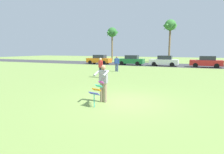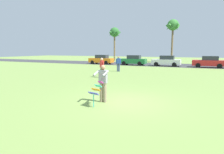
{
  "view_description": "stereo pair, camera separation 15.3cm",
  "coord_description": "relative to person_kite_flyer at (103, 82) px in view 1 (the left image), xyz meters",
  "views": [
    {
      "loc": [
        2.86,
        -8.16,
        2.4
      ],
      "look_at": [
        -0.89,
        0.53,
        1.05
      ],
      "focal_mm": 30.27,
      "sensor_mm": 36.0,
      "label": 1
    },
    {
      "loc": [
        3.0,
        -8.09,
        2.4
      ],
      "look_at": [
        -0.89,
        0.53,
        1.05
      ],
      "focal_mm": 30.27,
      "sensor_mm": 36.0,
      "label": 2
    }
  ],
  "objects": [
    {
      "name": "ground_plane",
      "position": [
        0.89,
        0.49,
        -0.95
      ],
      "size": [
        120.0,
        120.0,
        0.0
      ],
      "primitive_type": "plane",
      "color": "olive"
    },
    {
      "name": "road_strip",
      "position": [
        0.89,
        24.14,
        -0.95
      ],
      "size": [
        120.0,
        8.0,
        0.01
      ],
      "primitive_type": "cube",
      "color": "#38383D",
      "rests_on": "ground"
    },
    {
      "name": "person_kite_flyer",
      "position": [
        0.0,
        0.0,
        0.0
      ],
      "size": [
        0.57,
        0.67,
        1.73
      ],
      "color": "gray",
      "rests_on": "ground"
    },
    {
      "name": "kite_held",
      "position": [
        0.02,
        -0.7,
        -0.25
      ],
      "size": [
        0.53,
        0.69,
        1.07
      ],
      "color": "#D83399",
      "rests_on": "ground"
    },
    {
      "name": "parked_car_orange",
      "position": [
        -11.38,
        21.74,
        -0.18
      ],
      "size": [
        4.25,
        1.93,
        1.6
      ],
      "color": "orange",
      "rests_on": "ground"
    },
    {
      "name": "parked_car_green",
      "position": [
        -5.55,
        21.74,
        -0.18
      ],
      "size": [
        4.23,
        1.89,
        1.6
      ],
      "color": "#1E7238",
      "rests_on": "ground"
    },
    {
      "name": "parked_car_white",
      "position": [
        -0.34,
        21.74,
        -0.18
      ],
      "size": [
        4.24,
        1.91,
        1.6
      ],
      "color": "white",
      "rests_on": "ground"
    },
    {
      "name": "parked_car_red",
      "position": [
        5.4,
        21.74,
        -0.18
      ],
      "size": [
        4.24,
        1.92,
        1.6
      ],
      "color": "red",
      "rests_on": "ground"
    },
    {
      "name": "palm_tree_left_near",
      "position": [
        -13.23,
        31.78,
        5.13
      ],
      "size": [
        2.58,
        2.71,
        7.42
      ],
      "color": "brown",
      "rests_on": "ground"
    },
    {
      "name": "palm_tree_right_near",
      "position": [
        -0.65,
        30.54,
        5.84
      ],
      "size": [
        2.58,
        2.71,
        8.18
      ],
      "color": "brown",
      "rests_on": "ground"
    },
    {
      "name": "person_walker_near",
      "position": [
        -3.7,
        7.07,
        -0.02
      ],
      "size": [
        0.49,
        0.38,
        1.73
      ],
      "color": "#26262B",
      "rests_on": "ground"
    },
    {
      "name": "person_walker_far",
      "position": [
        -4.2,
        12.11,
        -0.02
      ],
      "size": [
        0.56,
        0.29,
        1.73
      ],
      "color": "#384772",
      "rests_on": "ground"
    }
  ]
}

